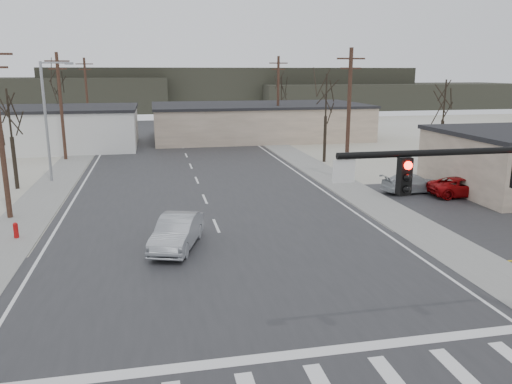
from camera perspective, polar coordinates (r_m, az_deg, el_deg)
ground at (r=20.10m, az=-1.65°, el=-10.75°), size 140.00×140.00×0.00m
main_road at (r=34.20m, az=-6.04°, el=-0.43°), size 18.00×110.00×0.05m
cross_road at (r=20.09m, az=-1.65°, el=-10.69°), size 90.00×10.00×0.04m
sidewalk_left at (r=39.63m, az=-22.23°, el=0.58°), size 3.00×90.00×0.06m
sidewalk_right at (r=41.27m, az=8.04°, el=1.96°), size 3.00×90.00×0.06m
fire_hydrant at (r=28.09m, az=-25.75°, el=-3.97°), size 0.24×0.24×0.87m
building_left_far at (r=59.74m, az=-24.20°, el=6.66°), size 22.30×12.30×4.50m
building_right_far at (r=63.70m, az=0.30°, el=8.12°), size 26.30×14.30×4.30m
upole_left_c at (r=50.82m, az=-21.40°, el=9.26°), size 2.20×0.30×10.00m
upole_left_d at (r=70.59m, az=-18.77°, el=10.45°), size 2.20×0.30×10.00m
upole_right_a at (r=39.01m, az=10.55°, el=8.91°), size 2.20×0.30×10.00m
upole_right_b at (r=59.93m, az=2.54°, el=10.70°), size 2.20×0.30×10.00m
streetlight_main at (r=40.88m, az=-22.66°, el=8.11°), size 2.40×0.25×9.00m
tree_left_near at (r=39.41m, az=-26.37°, el=7.79°), size 3.30×3.30×7.35m
tree_right_mid at (r=46.79m, az=8.03°, el=10.62°), size 3.74×3.74×8.33m
tree_left_far at (r=64.98m, az=-21.69°, el=10.94°), size 3.96×3.96×8.82m
tree_right_far at (r=72.39m, az=2.92°, el=11.49°), size 3.52×3.52×7.84m
tree_lot at (r=47.35m, az=20.73°, el=9.50°), size 3.52×3.52×7.84m
hill_center at (r=115.53m, az=-2.67°, el=11.76°), size 80.00×18.00×9.00m
hill_right at (r=120.52m, az=14.77°, el=10.58°), size 60.00×18.00×5.50m
sedan_crossing at (r=24.17m, az=-9.01°, el=-4.53°), size 2.99×5.00×1.56m
car_far_a at (r=60.02m, az=-5.68°, el=6.38°), size 2.47×5.15×1.45m
car_far_b at (r=79.02m, az=-8.85°, el=8.01°), size 2.66×4.35×1.39m
car_parked_red at (r=36.49m, az=22.61°, el=0.53°), size 4.78×2.46×1.29m
car_parked_silver at (r=36.46m, az=17.45°, el=0.96°), size 4.61×2.24×1.29m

